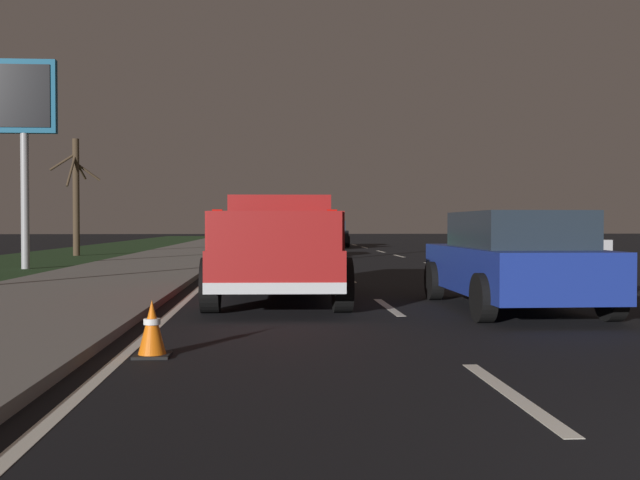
% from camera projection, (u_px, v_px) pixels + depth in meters
% --- Properties ---
extents(ground, '(144.00, 144.00, 0.00)m').
position_uv_depth(ground, '(360.00, 257.00, 29.97)').
color(ground, black).
extents(sidewalk_shoulder, '(108.00, 4.00, 0.12)m').
position_uv_depth(sidewalk_shoulder, '(178.00, 256.00, 29.47)').
color(sidewalk_shoulder, slate).
rests_on(sidewalk_shoulder, ground).
extents(grass_verge, '(108.00, 6.00, 0.01)m').
position_uv_depth(grass_verge, '(52.00, 258.00, 29.14)').
color(grass_verge, '#1E3819').
rests_on(grass_verge, ground).
extents(lane_markings, '(108.50, 7.04, 0.01)m').
position_uv_depth(lane_markings, '(285.00, 253.00, 33.42)').
color(lane_markings, silver).
rests_on(lane_markings, ground).
extents(pickup_truck, '(5.48, 2.40, 1.87)m').
position_uv_depth(pickup_truck, '(280.00, 248.00, 13.10)').
color(pickup_truck, maroon).
rests_on(pickup_truck, ground).
extents(sedan_black, '(4.42, 2.05, 1.54)m').
position_uv_depth(sedan_black, '(330.00, 234.00, 43.40)').
color(sedan_black, black).
rests_on(sedan_black, ground).
extents(sedan_blue, '(4.40, 2.02, 1.54)m').
position_uv_depth(sedan_blue, '(513.00, 260.00, 11.37)').
color(sedan_blue, navy).
rests_on(sedan_blue, ground).
extents(sedan_silver, '(4.43, 2.08, 1.54)m').
position_uv_depth(sedan_silver, '(542.00, 246.00, 18.93)').
color(sedan_silver, '#B2B5BA').
rests_on(sedan_silver, ground).
extents(sedan_green, '(4.42, 2.06, 1.54)m').
position_uv_depth(sedan_green, '(281.00, 238.00, 28.77)').
color(sedan_green, '#14592D').
rests_on(sedan_green, ground).
extents(gas_price_sign, '(0.27, 1.90, 6.27)m').
position_uv_depth(gas_price_sign, '(24.00, 113.00, 21.70)').
color(gas_price_sign, '#99999E').
rests_on(gas_price_sign, ground).
extents(bare_tree_far, '(1.82, 1.96, 4.99)m').
position_uv_depth(bare_tree_far, '(76.00, 194.00, 30.92)').
color(bare_tree_far, '#423323').
rests_on(bare_tree_far, ground).
extents(traffic_cone_near, '(0.36, 0.36, 0.58)m').
position_uv_depth(traffic_cone_near, '(152.00, 329.00, 7.34)').
color(traffic_cone_near, black).
rests_on(traffic_cone_near, ground).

